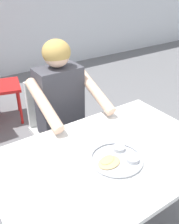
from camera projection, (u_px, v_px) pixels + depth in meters
table_foreground at (108, 164)px, 1.43m from camera, size 1.26×0.83×0.73m
thali_tray at (117, 159)px, 1.35m from camera, size 0.29×0.29×0.03m
chair_foreground at (54, 122)px, 2.14m from camera, size 0.39×0.42×0.87m
diner_foreground at (65, 108)px, 1.87m from camera, size 0.49×0.55×1.23m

